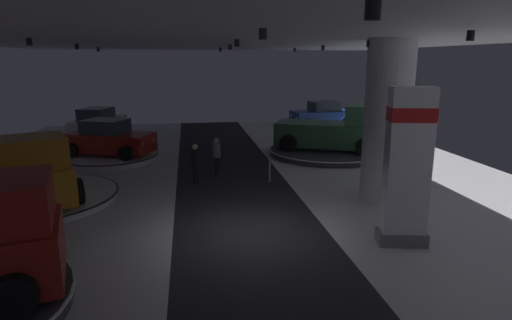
{
  "coord_description": "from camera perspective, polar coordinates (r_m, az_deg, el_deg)",
  "views": [
    {
      "loc": [
        -1.66,
        -11.25,
        4.84
      ],
      "look_at": [
        0.64,
        3.04,
        1.4
      ],
      "focal_mm": 29.91,
      "sensor_mm": 36.0,
      "label": 1
    }
  ],
  "objects": [
    {
      "name": "ceiling_with_spotlights",
      "position": [
        11.4,
        -0.77,
        16.94
      ],
      "size": [
        24.0,
        44.0,
        0.39
      ],
      "color": "silver"
    },
    {
      "name": "visitor_walking_near",
      "position": [
        17.01,
        -8.12,
        -0.14
      ],
      "size": [
        0.32,
        0.32,
        1.59
      ],
      "color": "black",
      "rests_on": "ground"
    },
    {
      "name": "display_platform_far_right",
      "position": [
        22.48,
        9.52,
        1.18
      ],
      "size": [
        6.07,
        6.07,
        0.3
      ],
      "color": "#333338",
      "rests_on": "ground"
    },
    {
      "name": "brand_sign_pylon",
      "position": [
        11.65,
        19.57,
        -0.72
      ],
      "size": [
        1.37,
        0.88,
        4.18
      ],
      "color": "slate",
      "rests_on": "ground"
    },
    {
      "name": "display_car_deep_right",
      "position": [
        30.27,
        8.85,
        5.97
      ],
      "size": [
        4.4,
        2.67,
        1.71
      ],
      "color": "navy",
      "rests_on": "display_platform_deep_right"
    },
    {
      "name": "visitor_walking_far",
      "position": [
        18.22,
        -5.28,
        0.84
      ],
      "size": [
        0.32,
        0.32,
        1.59
      ],
      "color": "black",
      "rests_on": "ground"
    },
    {
      "name": "ground",
      "position": [
        12.37,
        -0.69,
        -9.79
      ],
      "size": [
        24.0,
        44.0,
        0.06
      ],
      "color": "silver"
    },
    {
      "name": "display_platform_deep_left",
      "position": [
        28.11,
        -20.21,
        2.9
      ],
      "size": [
        5.35,
        5.35,
        0.24
      ],
      "color": "silver",
      "rests_on": "ground"
    },
    {
      "name": "column_right",
      "position": [
        15.13,
        17.14,
        4.84
      ],
      "size": [
        1.57,
        1.57,
        5.5
      ],
      "color": "silver",
      "rests_on": "ground"
    },
    {
      "name": "display_platform_deep_right",
      "position": [
        30.38,
        8.74,
        4.32
      ],
      "size": [
        4.84,
        4.84,
        0.27
      ],
      "color": "#B7B7BC",
      "rests_on": "ground"
    },
    {
      "name": "pickup_truck_mid_left",
      "position": [
        16.16,
        -27.94,
        -1.27
      ],
      "size": [
        4.22,
        5.7,
        2.3
      ],
      "color": "#B77519",
      "rests_on": "display_platform_mid_left"
    },
    {
      "name": "display_car_far_left",
      "position": [
        21.87,
        -19.12,
        2.68
      ],
      "size": [
        4.57,
        3.41,
        1.71
      ],
      "color": "maroon",
      "rests_on": "display_platform_far_left"
    },
    {
      "name": "display_platform_far_left",
      "position": [
        22.03,
        -18.88,
        0.39
      ],
      "size": [
        4.56,
        4.56,
        0.3
      ],
      "color": "silver",
      "rests_on": "ground"
    },
    {
      "name": "display_car_deep_left",
      "position": [
        27.95,
        -20.39,
        4.64
      ],
      "size": [
        3.19,
        4.55,
        1.71
      ],
      "color": "silver",
      "rests_on": "display_platform_deep_left"
    },
    {
      "name": "stanchion_a",
      "position": [
        17.12,
        1.84,
        -1.77
      ],
      "size": [
        0.28,
        0.28,
        1.01
      ],
      "color": "#333338",
      "rests_on": "ground"
    },
    {
      "name": "pickup_truck_far_right",
      "position": [
        22.26,
        10.45,
        3.82
      ],
      "size": [
        5.7,
        4.26,
        2.3
      ],
      "color": "#2D5638",
      "rests_on": "display_platform_far_right"
    },
    {
      "name": "display_platform_mid_left",
      "position": [
        16.74,
        -27.65,
        -4.5
      ],
      "size": [
        5.68,
        5.68,
        0.26
      ],
      "color": "silver",
      "rests_on": "ground"
    }
  ]
}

